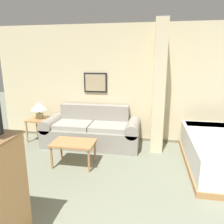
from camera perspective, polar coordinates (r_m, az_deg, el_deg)
name	(u,v)px	position (r m, az deg, el deg)	size (l,w,h in m)	color
wall_back	(151,85)	(4.95, 10.13, 6.93)	(7.22, 0.16, 2.60)	beige
wall_partition_pillar	(159,87)	(4.58, 12.10, 6.34)	(0.24, 0.65, 2.60)	beige
couch	(92,131)	(4.87, -5.29, -4.94)	(2.11, 0.84, 0.84)	gray
coffee_table	(74,145)	(3.97, -9.98, -8.43)	(0.75, 0.50, 0.44)	#B27F4C
side_table	(40,121)	(5.33, -18.28, -2.37)	(0.50, 0.50, 0.52)	#B27F4C
table_lamp	(39,107)	(5.25, -18.57, 1.22)	(0.36, 0.36, 0.39)	tan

